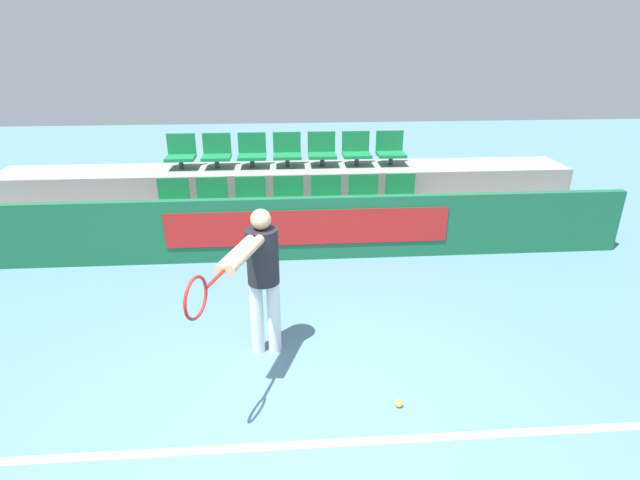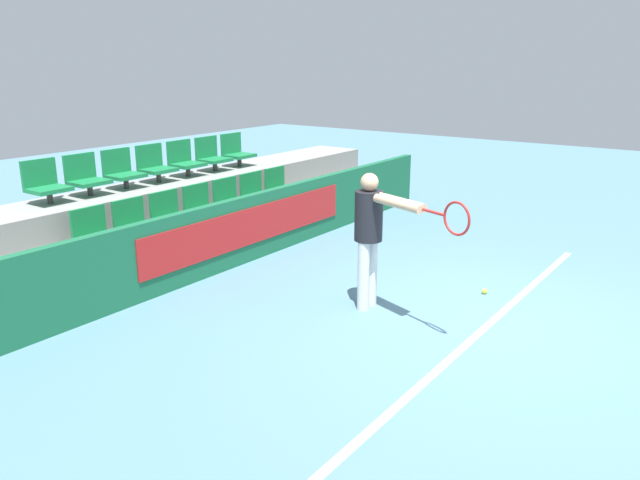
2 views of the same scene
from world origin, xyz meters
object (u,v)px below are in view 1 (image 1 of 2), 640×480
object	(u,v)px
stadium_chair_7	(181,153)
stadium_chair_13	(390,149)
stadium_chair_5	(364,195)
tennis_ball	(399,404)
stadium_chair_0	(173,199)
stadium_chair_9	(252,152)
stadium_chair_4	(327,195)
stadium_chair_6	(401,194)
stadium_chair_11	(322,150)
stadium_chair_12	(356,150)
stadium_chair_8	(217,152)
stadium_chair_2	(250,197)
tennis_player	(260,271)
stadium_chair_1	(212,198)
stadium_chair_3	(289,196)
stadium_chair_10	(287,151)

from	to	relation	value
stadium_chair_7	stadium_chair_13	bearing A→B (deg)	0.00
stadium_chair_5	tennis_ball	distance (m)	3.87
stadium_chair_0	stadium_chair_9	world-z (taller)	stadium_chair_9
stadium_chair_4	stadium_chair_6	size ratio (longest dim) A/B	1.00
stadium_chair_9	stadium_chair_6	bearing A→B (deg)	-22.20
stadium_chair_9	tennis_ball	distance (m)	5.08
stadium_chair_11	stadium_chair_13	bearing A→B (deg)	0.00
stadium_chair_0	stadium_chair_12	bearing A→B (deg)	18.08
stadium_chair_0	stadium_chair_8	xyz separation A→B (m)	(0.57, 0.93, 0.48)
stadium_chair_2	tennis_ball	size ratio (longest dim) A/B	8.14
stadium_chair_11	stadium_chair_9	bearing A→B (deg)	180.00
stadium_chair_5	stadium_chair_9	xyz separation A→B (m)	(-1.71, 0.93, 0.48)
stadium_chair_0	tennis_player	world-z (taller)	tennis_player
stadium_chair_0	stadium_chair_7	xyz separation A→B (m)	(0.00, 0.93, 0.48)
stadium_chair_5	stadium_chair_8	distance (m)	2.51
stadium_chair_2	stadium_chair_13	xyz separation A→B (m)	(2.28, 0.93, 0.48)
stadium_chair_13	tennis_ball	bearing A→B (deg)	-100.00
stadium_chair_6	tennis_player	size ratio (longest dim) A/B	0.35
stadium_chair_1	stadium_chair_3	bearing A→B (deg)	0.00
stadium_chair_1	stadium_chair_2	size ratio (longest dim) A/B	1.00
stadium_chair_3	stadium_chair_12	world-z (taller)	stadium_chair_12
stadium_chair_3	stadium_chair_11	xyz separation A→B (m)	(0.57, 0.93, 0.48)
stadium_chair_9	stadium_chair_13	distance (m)	2.28
stadium_chair_0	stadium_chair_9	xyz separation A→B (m)	(1.14, 0.93, 0.48)
stadium_chair_8	stadium_chair_9	distance (m)	0.57
stadium_chair_11	tennis_ball	size ratio (longest dim) A/B	8.14
stadium_chair_3	stadium_chair_9	distance (m)	1.19
stadium_chair_5	stadium_chair_10	bearing A→B (deg)	140.79
stadium_chair_4	stadium_chair_5	world-z (taller)	same
stadium_chair_12	tennis_ball	xyz separation A→B (m)	(-0.26, -4.73, -1.17)
stadium_chair_10	stadium_chair_8	bearing A→B (deg)	180.00
stadium_chair_0	stadium_chair_4	world-z (taller)	same
stadium_chair_7	stadium_chair_9	bearing A→B (deg)	0.00
stadium_chair_12	stadium_chair_10	bearing A→B (deg)	180.00
stadium_chair_9	stadium_chair_2	bearing A→B (deg)	-90.00
stadium_chair_6	stadium_chair_13	world-z (taller)	stadium_chair_13
stadium_chair_7	stadium_chair_13	world-z (taller)	same
tennis_ball	stadium_chair_0	bearing A→B (deg)	124.33
stadium_chair_9	stadium_chair_12	size ratio (longest dim) A/B	1.00
stadium_chair_4	stadium_chair_5	xyz separation A→B (m)	(0.57, 0.00, 0.00)
stadium_chair_0	stadium_chair_11	xyz separation A→B (m)	(2.28, 0.93, 0.48)
stadium_chair_3	stadium_chair_10	xyz separation A→B (m)	(0.00, 0.93, 0.48)
tennis_player	stadium_chair_13	bearing A→B (deg)	81.84
stadium_chair_8	stadium_chair_0	bearing A→B (deg)	-121.50
stadium_chair_4	stadium_chair_12	world-z (taller)	stadium_chair_12
stadium_chair_5	stadium_chair_9	size ratio (longest dim) A/B	1.00
stadium_chair_3	stadium_chair_13	distance (m)	2.01
stadium_chair_8	stadium_chair_13	size ratio (longest dim) A/B	1.00
stadium_chair_0	tennis_player	size ratio (longest dim) A/B	0.35
stadium_chair_4	stadium_chair_8	distance (m)	2.01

